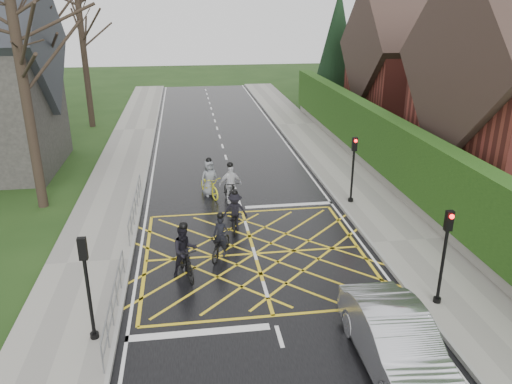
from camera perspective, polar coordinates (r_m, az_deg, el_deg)
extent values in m
plane|color=#1A3311|center=(18.81, -0.16, -7.07)|extent=(120.00, 120.00, 0.00)
cube|color=black|center=(18.81, -0.16, -7.06)|extent=(9.00, 80.00, 0.01)
cube|color=gray|center=(20.41, 16.85, -5.46)|extent=(3.00, 80.00, 0.15)
cube|color=gray|center=(19.00, -18.56, -7.72)|extent=(3.00, 80.00, 0.15)
cube|color=slate|center=(26.03, 15.07, 1.16)|extent=(0.50, 38.00, 0.70)
cube|color=#15370F|center=(25.51, 15.43, 4.86)|extent=(0.90, 38.00, 2.80)
cube|color=maroon|center=(38.89, 18.31, 11.27)|extent=(9.00, 8.00, 6.00)
cube|color=#33241F|center=(38.56, 18.82, 15.50)|extent=(9.80, 8.80, 8.80)
cube|color=maroon|center=(39.72, 22.96, 18.91)|extent=(0.70, 0.70, 1.60)
cylinder|color=black|center=(45.17, 8.91, 10.17)|extent=(0.50, 0.50, 1.20)
cone|color=black|center=(44.58, 9.23, 15.73)|extent=(4.60, 4.60, 10.00)
cylinder|color=black|center=(23.66, -24.99, 10.92)|extent=(0.44, 0.44, 11.00)
cylinder|color=black|center=(31.53, -23.00, 14.18)|extent=(0.44, 0.44, 12.00)
cylinder|color=black|center=(39.27, -19.00, 14.23)|extent=(0.44, 0.44, 10.00)
cylinder|color=slate|center=(15.31, -16.03, -10.75)|extent=(0.05, 5.00, 0.05)
cylinder|color=slate|center=(15.55, -15.87, -12.16)|extent=(0.04, 5.00, 0.04)
cylinder|color=slate|center=(13.57, -17.13, -18.06)|extent=(0.04, 0.04, 1.00)
cylinder|color=slate|center=(17.71, -14.91, -7.92)|extent=(0.04, 0.04, 1.00)
cylinder|color=slate|center=(22.02, -13.72, -0.53)|extent=(0.05, 6.00, 0.05)
cylinder|color=slate|center=(22.19, -13.62, -1.62)|extent=(0.04, 6.00, 0.04)
cylinder|color=slate|center=(19.48, -14.31, -5.10)|extent=(0.04, 0.04, 1.00)
cylinder|color=slate|center=(25.00, -13.07, 0.89)|extent=(0.04, 0.04, 1.00)
cylinder|color=black|center=(23.13, 10.97, 2.05)|extent=(0.10, 0.10, 3.00)
cylinder|color=black|center=(23.60, 10.74, -1.05)|extent=(0.24, 0.24, 0.30)
cube|color=black|center=(22.73, 11.21, 5.39)|extent=(0.22, 0.16, 0.62)
sphere|color=#FF0C0C|center=(22.57, 11.34, 5.75)|extent=(0.14, 0.14, 0.14)
cylinder|color=black|center=(16.09, 20.54, -7.64)|extent=(0.10, 0.10, 3.00)
cylinder|color=black|center=(16.75, 19.95, -11.72)|extent=(0.24, 0.24, 0.30)
cube|color=black|center=(15.50, 21.19, -3.08)|extent=(0.22, 0.16, 0.62)
sphere|color=#FF0C0C|center=(15.34, 21.49, -2.64)|extent=(0.14, 0.14, 0.14)
cylinder|color=black|center=(14.29, -18.54, -11.15)|extent=(0.10, 0.10, 3.00)
cylinder|color=black|center=(15.03, -17.93, -15.54)|extent=(0.24, 0.24, 0.30)
cube|color=black|center=(13.63, -19.21, -6.14)|extent=(0.22, 0.16, 0.62)
sphere|color=#FF0C0C|center=(13.66, -19.21, -5.24)|extent=(0.14, 0.14, 0.14)
imported|color=black|center=(18.47, -4.00, -6.06)|extent=(1.29, 1.87, 0.93)
imported|color=black|center=(18.42, -4.05, -5.01)|extent=(0.68, 0.58, 1.58)
sphere|color=black|center=(18.08, -4.12, -2.70)|extent=(0.25, 0.25, 0.25)
imported|color=black|center=(17.29, -8.08, -7.75)|extent=(1.05, 2.06, 1.19)
imported|color=black|center=(17.23, -8.14, -6.67)|extent=(1.03, 0.89, 1.83)
sphere|color=black|center=(16.82, -8.30, -3.85)|extent=(0.29, 0.29, 0.29)
imported|color=black|center=(20.53, -2.38, -3.14)|extent=(0.87, 1.85, 0.93)
imported|color=black|center=(20.49, -2.42, -2.20)|extent=(1.10, 0.73, 1.59)
sphere|color=black|center=(20.18, -2.45, -0.07)|extent=(0.25, 0.25, 0.25)
imported|color=black|center=(23.17, -2.91, 0.08)|extent=(0.97, 2.07, 1.20)
imported|color=silver|center=(23.15, -2.95, 0.90)|extent=(1.15, 0.66, 1.83)
sphere|color=black|center=(22.85, -2.99, 3.11)|extent=(0.29, 0.29, 0.29)
imported|color=gold|center=(24.15, -5.31, 0.70)|extent=(1.33, 2.10, 1.04)
imported|color=slate|center=(24.12, -5.36, 1.59)|extent=(1.01, 0.82, 1.77)
sphere|color=black|center=(23.84, -5.43, 3.64)|extent=(0.28, 0.28, 0.28)
imported|color=#BABCC2|center=(13.61, 15.76, -16.24)|extent=(1.68, 4.78, 1.57)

